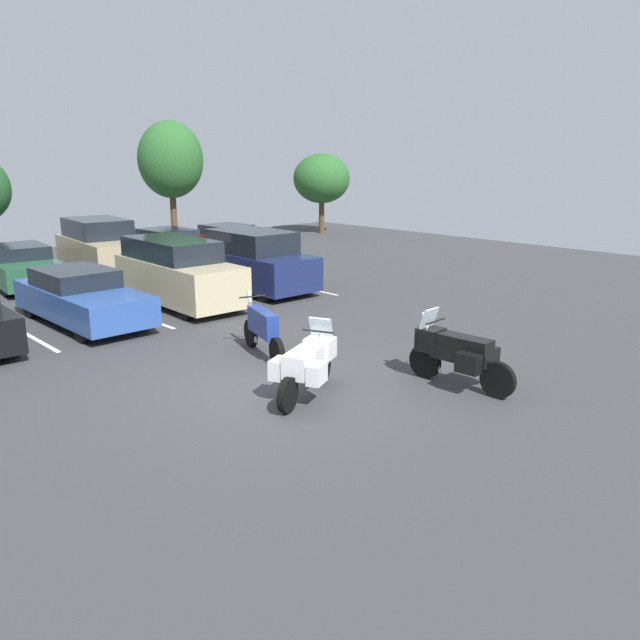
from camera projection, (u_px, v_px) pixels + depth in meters
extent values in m
cube|color=#38383A|center=(272.00, 388.00, 12.17)|extent=(44.00, 44.00, 0.10)
cylinder|color=black|center=(322.00, 368.00, 12.20)|extent=(0.62, 0.37, 0.63)
cylinder|color=black|center=(288.00, 395.00, 10.82)|extent=(0.62, 0.37, 0.63)
cube|color=white|center=(306.00, 360.00, 11.41)|extent=(1.24, 0.88, 0.43)
cylinder|color=#B2B2B7|center=(320.00, 350.00, 11.99)|extent=(0.48, 0.27, 1.10)
cylinder|color=black|center=(318.00, 331.00, 11.82)|extent=(0.29, 0.58, 0.04)
cube|color=white|center=(320.00, 348.00, 12.00)|extent=(0.62, 0.66, 0.38)
cube|color=#B2C1CC|center=(321.00, 327.00, 11.95)|extent=(0.33, 0.47, 0.39)
cube|color=white|center=(279.00, 368.00, 11.26)|extent=(0.50, 0.40, 0.36)
cube|color=white|center=(317.00, 374.00, 10.99)|extent=(0.50, 0.40, 0.36)
cylinder|color=black|center=(425.00, 361.00, 12.52)|extent=(0.16, 0.69, 0.68)
cylinder|color=black|center=(498.00, 380.00, 11.47)|extent=(0.16, 0.69, 0.68)
cube|color=black|center=(461.00, 349.00, 11.89)|extent=(0.45, 1.20, 0.50)
cylinder|color=#B2B2B7|center=(431.00, 342.00, 12.33)|extent=(0.10, 0.52, 1.15)
cylinder|color=black|center=(436.00, 321.00, 12.17)|extent=(0.62, 0.07, 0.04)
cube|color=black|center=(430.00, 339.00, 12.33)|extent=(0.48, 0.47, 0.45)
cube|color=#B2C1CC|center=(429.00, 318.00, 12.26)|extent=(0.45, 0.19, 0.39)
cube|color=black|center=(468.00, 363.00, 11.45)|extent=(0.27, 0.45, 0.36)
cube|color=black|center=(486.00, 355.00, 11.91)|extent=(0.27, 0.45, 0.36)
cylinder|color=black|center=(251.00, 333.00, 14.58)|extent=(0.31, 0.64, 0.64)
cylinder|color=black|center=(277.00, 353.00, 13.13)|extent=(0.31, 0.64, 0.64)
cube|color=navy|center=(263.00, 322.00, 13.74)|extent=(0.64, 1.26, 0.54)
cylinder|color=#B2B2B7|center=(252.00, 317.00, 14.37)|extent=(0.22, 0.50, 1.11)
cylinder|color=black|center=(253.00, 296.00, 14.18)|extent=(0.60, 0.23, 0.04)
cube|color=silver|center=(23.00, 332.00, 15.83)|extent=(0.12, 4.60, 0.01)
cube|color=silver|center=(132.00, 313.00, 17.77)|extent=(0.12, 4.60, 0.01)
cube|color=silver|center=(219.00, 297.00, 19.71)|extent=(0.12, 4.60, 0.01)
cube|color=silver|center=(290.00, 285.00, 21.64)|extent=(0.12, 4.60, 0.01)
cylinder|color=black|center=(11.00, 342.00, 13.92)|extent=(0.24, 0.62, 0.61)
cube|color=#2D519E|center=(83.00, 302.00, 16.51)|extent=(1.86, 4.82, 0.73)
cube|color=black|center=(75.00, 277.00, 16.61)|extent=(1.68, 2.16, 0.46)
cylinder|color=black|center=(141.00, 317.00, 15.95)|extent=(0.23, 0.69, 0.69)
cylinder|color=black|center=(82.00, 328.00, 14.92)|extent=(0.23, 0.69, 0.69)
cylinder|color=black|center=(85.00, 297.00, 18.23)|extent=(0.23, 0.69, 0.69)
cylinder|color=black|center=(30.00, 305.00, 17.20)|extent=(0.23, 0.69, 0.69)
cube|color=#C1B289|center=(180.00, 280.00, 18.47)|extent=(1.89, 4.78, 1.12)
cube|color=black|center=(171.00, 249.00, 18.55)|extent=(1.71, 3.26, 0.60)
cylinder|color=black|center=(233.00, 300.00, 17.90)|extent=(0.24, 0.64, 0.64)
cylinder|color=black|center=(186.00, 308.00, 16.94)|extent=(0.24, 0.64, 0.64)
cylinder|color=black|center=(176.00, 283.00, 20.24)|extent=(0.24, 0.64, 0.64)
cylinder|color=black|center=(132.00, 290.00, 19.27)|extent=(0.24, 0.64, 0.64)
cube|color=navy|center=(257.00, 269.00, 20.52)|extent=(1.98, 4.31, 1.05)
cube|color=black|center=(251.00, 241.00, 20.47)|extent=(1.81, 2.83, 0.70)
cylinder|color=black|center=(306.00, 285.00, 20.13)|extent=(0.23, 0.61, 0.61)
cylinder|color=black|center=(264.00, 292.00, 19.04)|extent=(0.23, 0.61, 0.61)
cylinder|color=black|center=(251.00, 273.00, 22.21)|extent=(0.23, 0.61, 0.61)
cylinder|color=black|center=(210.00, 279.00, 21.12)|extent=(0.23, 0.61, 0.61)
cube|color=#235638|center=(21.00, 269.00, 21.25)|extent=(2.27, 4.61, 0.73)
cube|color=black|center=(17.00, 251.00, 21.32)|extent=(1.91, 2.29, 0.42)
cylinder|color=black|center=(60.00, 281.00, 20.63)|extent=(0.28, 0.66, 0.64)
cylinder|color=black|center=(7.00, 287.00, 19.68)|extent=(0.28, 0.66, 0.64)
cylinder|color=black|center=(35.00, 268.00, 22.95)|extent=(0.28, 0.66, 0.64)
cube|color=tan|center=(102.00, 254.00, 23.23)|extent=(2.38, 4.94, 1.13)
cube|color=black|center=(97.00, 228.00, 23.27)|extent=(2.03, 2.98, 0.68)
cylinder|color=black|center=(142.00, 269.00, 22.59)|extent=(0.29, 0.73, 0.71)
cylinder|color=black|center=(96.00, 274.00, 21.60)|extent=(0.29, 0.73, 0.71)
cylinder|color=black|center=(110.00, 258.00, 25.08)|extent=(0.29, 0.73, 0.71)
cylinder|color=black|center=(67.00, 262.00, 24.10)|extent=(0.29, 0.73, 0.71)
cube|color=white|center=(171.00, 250.00, 25.33)|extent=(2.00, 4.83, 0.75)
cube|color=black|center=(168.00, 235.00, 25.30)|extent=(1.73, 2.20, 0.47)
cylinder|color=black|center=(211.00, 259.00, 24.83)|extent=(0.25, 0.70, 0.69)
cylinder|color=black|center=(178.00, 264.00, 23.78)|extent=(0.25, 0.70, 0.69)
cylinder|color=black|center=(166.00, 251.00, 27.00)|extent=(0.25, 0.70, 0.69)
cylinder|color=black|center=(133.00, 255.00, 25.95)|extent=(0.25, 0.70, 0.69)
cube|color=maroon|center=(231.00, 244.00, 27.27)|extent=(2.02, 4.38, 0.77)
cube|color=black|center=(226.00, 229.00, 27.32)|extent=(1.78, 1.88, 0.40)
cylinder|color=black|center=(268.00, 251.00, 26.89)|extent=(0.24, 0.68, 0.67)
cylinder|color=black|center=(238.00, 255.00, 25.79)|extent=(0.24, 0.68, 0.67)
cylinder|color=black|center=(226.00, 245.00, 28.89)|extent=(0.24, 0.68, 0.67)
cylinder|color=black|center=(196.00, 248.00, 27.78)|extent=(0.24, 0.68, 0.67)
cylinder|color=#4C3823|center=(322.00, 218.00, 35.87)|extent=(0.30, 0.30, 1.67)
ellipsoid|color=#285B28|center=(322.00, 179.00, 35.32)|extent=(3.15, 3.15, 2.72)
cylinder|color=#4C3823|center=(174.00, 220.00, 31.94)|extent=(0.31, 0.31, 2.22)
ellipsoid|color=#285B28|center=(171.00, 160.00, 31.20)|extent=(3.19, 3.19, 3.73)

